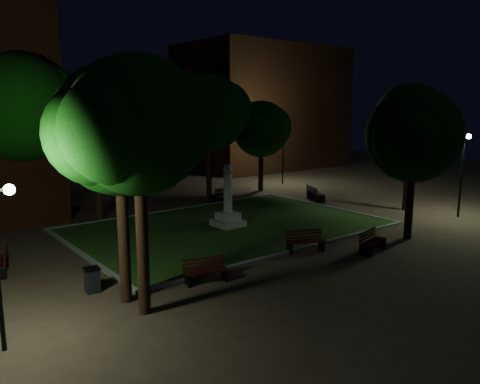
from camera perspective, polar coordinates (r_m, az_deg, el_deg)
The scene contains 23 objects.
ground at distance 22.71m, azimuth 1.58°, elevation -5.31°, with size 80.00×80.00×0.00m, color #443228.
lawn at distance 24.21m, azimuth -1.47°, elevation -4.22°, with size 15.00×10.00×0.08m, color #244516.
lawn_kerb at distance 24.21m, azimuth -1.47°, elevation -4.17°, with size 15.40×10.40×0.12m.
monument at distance 24.00m, azimuth -1.48°, elevation -2.10°, with size 1.40×1.40×3.20m.
building_far at distance 48.76m, azimuth 2.78°, elevation 10.22°, with size 16.00×10.00×12.00m, color #492212.
tree_west at distance 14.61m, azimuth -14.23°, elevation 7.45°, with size 4.92×4.02×7.50m.
tree_north_wl at distance 25.86m, azimuth -17.21°, elevation 8.91°, with size 4.84×3.95×7.67m.
tree_north_er at distance 31.62m, azimuth -3.72°, elevation 9.61°, with size 6.37×5.20×8.33m.
tree_ne at distance 34.15m, azimuth 2.73°, elevation 7.67°, with size 4.99×4.07×6.57m.
tree_east at distance 29.30m, azimuth 20.22°, elevation 8.24°, with size 5.26×4.30×7.52m.
tree_se at distance 22.90m, azimuth 20.60°, elevation 6.52°, with size 5.31×4.33×7.03m.
tree_nw at distance 25.71m, azimuth -25.03°, elevation 9.26°, with size 6.50×5.30×8.72m.
tree_far_north at distance 31.16m, azimuth -14.70°, elevation 10.57°, with size 5.16×4.21×8.54m.
tree_extra at distance 13.60m, azimuth -11.98°, elevation 7.96°, with size 4.91×4.00×7.63m.
lamppost_se at distance 28.65m, azimuth 25.51°, elevation 3.55°, with size 1.18×0.28×4.65m.
lamppost_ne at distance 37.44m, azimuth 5.29°, elevation 5.98°, with size 1.18×0.28×4.74m.
bench_near_left at distance 20.34m, azimuth 7.93°, elevation -6.02°, with size 1.76×1.21×0.92m.
bench_near_right at distance 20.96m, azimuth 15.74°, elevation -5.84°, with size 1.74×0.93×0.91m.
bench_west_near at distance 16.81m, azimuth -4.24°, elevation -9.61°, with size 1.65×0.95×0.86m.
bench_left_side at distance 19.72m, azimuth -27.18°, elevation -7.63°, with size 0.98×1.77×0.92m.
bench_right_side at distance 31.21m, azimuth 9.11°, elevation -0.23°, with size 1.29×1.88×0.98m.
bench_far_side at distance 30.63m, azimuth -2.33°, elevation -0.34°, with size 1.80×0.95×0.94m.
trash_bin at distance 16.68m, azimuth -17.57°, elevation -10.15°, with size 0.55×0.55×0.85m.
Camera 1 is at (-14.04, -16.75, 6.15)m, focal length 35.00 mm.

